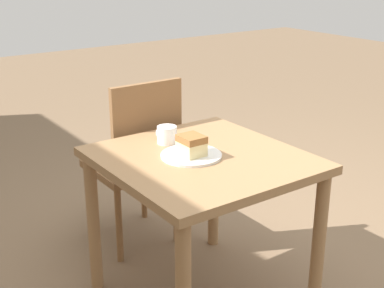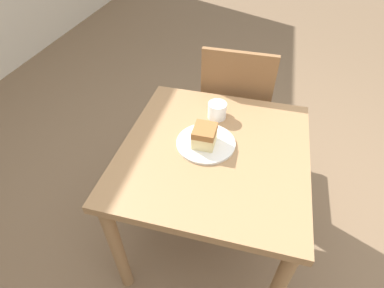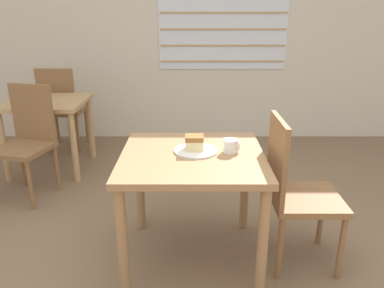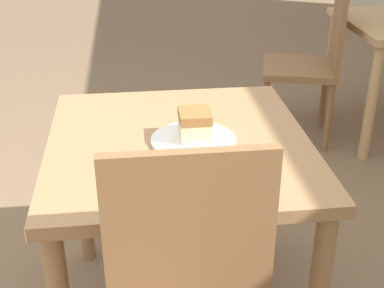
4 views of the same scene
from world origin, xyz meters
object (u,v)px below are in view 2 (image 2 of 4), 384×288
at_px(coffee_mug, 217,110).
at_px(dining_table_near, 213,166).
at_px(plate, 206,143).
at_px(cake_slice, 205,136).
at_px(chair_near_window, 236,109).

bearing_deg(coffee_mug, dining_table_near, -171.65).
bearing_deg(plate, coffee_mug, -2.55).
relative_size(dining_table_near, plate, 3.22).
bearing_deg(cake_slice, chair_near_window, -6.75).
xyz_separation_m(dining_table_near, coffee_mug, (0.24, 0.03, 0.16)).
distance_m(cake_slice, coffee_mug, 0.22).
bearing_deg(dining_table_near, cake_slice, 77.01).
xyz_separation_m(dining_table_near, cake_slice, (0.01, 0.05, 0.17)).
height_order(plate, coffee_mug, coffee_mug).
height_order(plate, cake_slice, cake_slice).
distance_m(plate, cake_slice, 0.05).
xyz_separation_m(plate, coffee_mug, (0.21, -0.01, 0.03)).
height_order(dining_table_near, chair_near_window, chair_near_window).
xyz_separation_m(dining_table_near, chair_near_window, (0.63, -0.02, -0.10)).
bearing_deg(dining_table_near, chair_near_window, -2.17).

